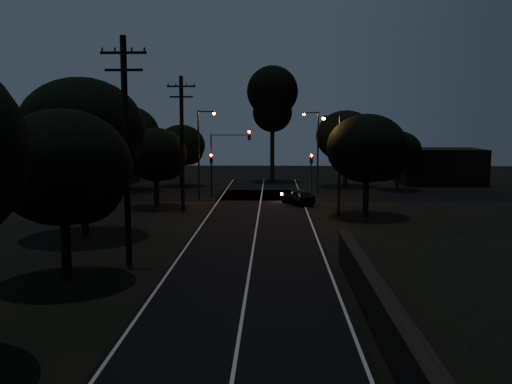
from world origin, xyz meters
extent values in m
cube|color=black|center=(0.00, 22.00, 0.01)|extent=(8.00, 70.00, 0.02)
cube|color=black|center=(0.00, 42.00, 0.01)|extent=(60.00, 8.00, 0.02)
cube|color=beige|center=(0.00, 22.00, 0.03)|extent=(0.12, 70.00, 0.01)
cube|color=beige|center=(-3.75, 22.00, 0.03)|extent=(0.12, 70.00, 0.01)
cube|color=beige|center=(3.75, 22.00, 0.03)|extent=(0.12, 70.00, 0.01)
cube|color=black|center=(4.60, 3.00, 0.75)|extent=(0.40, 26.00, 1.50)
cube|color=black|center=(4.60, 3.00, 1.55)|extent=(0.55, 26.00, 0.10)
cylinder|color=black|center=(-6.00, 15.00, 5.50)|extent=(0.30, 0.30, 11.00)
cube|color=black|center=(-6.00, 15.00, 10.20)|extent=(2.20, 0.12, 0.12)
cube|color=black|center=(-6.00, 15.00, 9.40)|extent=(1.80, 0.12, 0.12)
cylinder|color=black|center=(-6.00, 32.00, 5.25)|extent=(0.30, 0.30, 10.50)
cube|color=black|center=(-6.00, 32.00, 9.70)|extent=(2.20, 0.12, 0.12)
cube|color=black|center=(-6.00, 32.00, 8.90)|extent=(1.80, 0.12, 0.12)
cylinder|color=black|center=(-8.00, 12.00, 1.40)|extent=(0.44, 0.44, 2.79)
ellipsoid|color=black|center=(-8.00, 12.00, 5.01)|extent=(5.93, 5.93, 5.04)
sphere|color=black|center=(-6.96, 11.41, 4.42)|extent=(3.56, 3.56, 3.56)
cylinder|color=black|center=(-10.50, 22.00, 1.77)|extent=(0.44, 0.44, 3.54)
ellipsoid|color=black|center=(-10.50, 22.00, 6.40)|extent=(7.64, 7.64, 6.49)
sphere|color=black|center=(-9.16, 21.24, 5.64)|extent=(4.58, 4.58, 4.58)
cylinder|color=black|center=(-8.50, 34.00, 1.21)|extent=(0.44, 0.44, 2.41)
ellipsoid|color=black|center=(-8.50, 34.00, 4.34)|extent=(5.14, 5.14, 4.37)
sphere|color=black|center=(-7.60, 33.49, 3.82)|extent=(3.09, 3.09, 3.09)
cylinder|color=black|center=(-9.00, 50.00, 1.24)|extent=(0.44, 0.44, 2.47)
ellipsoid|color=black|center=(-9.00, 50.00, 4.46)|extent=(5.30, 5.30, 4.50)
sphere|color=black|center=(-8.07, 49.47, 3.93)|extent=(3.18, 3.18, 3.18)
cylinder|color=black|center=(-14.00, 46.00, 1.62)|extent=(0.44, 0.44, 3.23)
ellipsoid|color=black|center=(-14.00, 46.00, 5.79)|extent=(6.81, 6.81, 5.79)
sphere|color=black|center=(-12.81, 45.32, 5.11)|extent=(4.09, 4.09, 4.09)
cylinder|color=black|center=(9.00, 50.00, 1.52)|extent=(0.44, 0.44, 3.03)
ellipsoid|color=black|center=(9.00, 50.00, 5.48)|extent=(6.53, 6.53, 5.55)
sphere|color=black|center=(10.14, 49.35, 4.83)|extent=(3.92, 3.92, 3.92)
cylinder|color=black|center=(14.00, 47.00, 1.12)|extent=(0.44, 0.44, 2.25)
ellipsoid|color=black|center=(14.00, 47.00, 4.04)|extent=(4.79, 4.79, 4.07)
sphere|color=black|center=(14.84, 46.52, 3.56)|extent=(2.87, 2.87, 2.87)
cylinder|color=black|center=(8.00, 30.00, 1.41)|extent=(0.44, 0.44, 2.81)
ellipsoid|color=black|center=(8.00, 30.00, 5.05)|extent=(5.97, 5.97, 5.07)
sphere|color=black|center=(9.04, 29.40, 4.45)|extent=(3.58, 3.58, 3.58)
cylinder|color=black|center=(1.00, 55.00, 3.72)|extent=(0.50, 0.50, 7.44)
sphere|color=black|center=(1.00, 55.00, 10.55)|extent=(5.95, 5.95, 5.95)
sphere|color=black|center=(1.00, 55.00, 8.12)|extent=(4.60, 4.60, 4.60)
cube|color=black|center=(-20.00, 52.00, 2.20)|extent=(10.00, 8.00, 4.40)
cube|color=black|center=(20.00, 53.00, 2.00)|extent=(9.00, 7.00, 4.00)
cylinder|color=black|center=(-4.60, 40.00, 1.60)|extent=(0.12, 0.12, 3.20)
cube|color=black|center=(-4.60, 40.00, 3.65)|extent=(0.28, 0.22, 0.90)
sphere|color=#FF0705|center=(-4.60, 39.87, 3.95)|extent=(0.22, 0.22, 0.22)
cylinder|color=black|center=(4.60, 40.00, 1.60)|extent=(0.12, 0.12, 3.20)
cube|color=black|center=(4.60, 40.00, 3.65)|extent=(0.28, 0.22, 0.90)
sphere|color=#FF0705|center=(4.60, 39.87, 3.95)|extent=(0.22, 0.22, 0.22)
cylinder|color=black|center=(-4.60, 40.00, 2.50)|extent=(0.12, 0.12, 5.00)
cube|color=black|center=(-1.10, 40.00, 5.80)|extent=(0.28, 0.22, 0.90)
sphere|color=#FF0705|center=(-1.10, 39.87, 6.10)|extent=(0.22, 0.22, 0.22)
cube|color=black|center=(-2.85, 40.00, 5.80)|extent=(3.50, 0.08, 0.08)
cylinder|color=black|center=(-5.50, 38.00, 4.00)|extent=(0.16, 0.16, 8.00)
cube|color=black|center=(-4.80, 38.00, 7.90)|extent=(1.40, 0.10, 0.10)
cube|color=black|center=(-4.10, 38.00, 7.85)|extent=(0.35, 0.22, 0.12)
sphere|color=orange|center=(-4.10, 38.00, 7.75)|extent=(0.26, 0.26, 0.26)
cylinder|color=black|center=(5.50, 44.00, 4.00)|extent=(0.16, 0.16, 8.00)
cube|color=black|center=(4.80, 44.00, 7.90)|extent=(1.40, 0.10, 0.10)
cube|color=black|center=(4.10, 44.00, 7.85)|extent=(0.35, 0.22, 0.12)
sphere|color=orange|center=(4.10, 44.00, 7.75)|extent=(0.26, 0.26, 0.26)
cylinder|color=black|center=(6.00, 30.00, 3.75)|extent=(0.16, 0.16, 7.50)
cube|color=black|center=(5.40, 30.00, 7.40)|extent=(1.20, 0.10, 0.10)
cube|color=black|center=(4.80, 30.00, 7.35)|extent=(0.35, 0.22, 0.12)
sphere|color=orange|center=(4.80, 30.00, 7.25)|extent=(0.26, 0.26, 0.26)
imported|color=black|center=(3.20, 36.03, 0.68)|extent=(3.12, 4.28, 1.35)
camera|label=1|loc=(1.08, -12.26, 6.92)|focal=40.00mm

